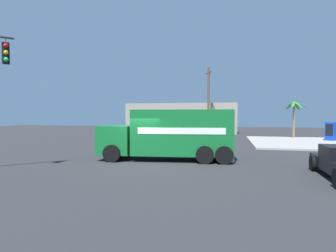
# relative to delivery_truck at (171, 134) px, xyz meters

# --- Properties ---
(ground_plane) EXTENTS (100.00, 100.00, 0.00)m
(ground_plane) POSITION_rel_delivery_truck_xyz_m (-1.64, -0.84, -1.55)
(ground_plane) COLOR #2B2B2D
(sidewalk_corner_far) EXTENTS (12.26, 12.26, 0.14)m
(sidewalk_corner_far) POSITION_rel_delivery_truck_xyz_m (11.58, 12.38, -1.48)
(sidewalk_corner_far) COLOR #9E998E
(sidewalk_corner_far) RESTS_ON ground
(delivery_truck) EXTENTS (8.07, 3.49, 3.00)m
(delivery_truck) POSITION_rel_delivery_truck_xyz_m (0.00, 0.00, 0.00)
(delivery_truck) COLOR #146B2D
(delivery_truck) RESTS_ON ground
(vending_machine_red) EXTENTS (1.17, 1.14, 1.85)m
(vending_machine_red) POSITION_rel_delivery_truck_xyz_m (13.41, 14.54, -0.48)
(vending_machine_red) COLOR #0F38B2
(vending_machine_red) RESTS_ON sidewalk_corner_far
(palm_tree_far) EXTENTS (2.88, 2.87, 4.16)m
(palm_tree_far) POSITION_rel_delivery_truck_xyz_m (10.58, 17.49, 1.47)
(palm_tree_far) COLOR #7A6647
(palm_tree_far) RESTS_ON sidewalk_corner_far
(utility_pole) EXTENTS (1.03, 2.05, 8.98)m
(utility_pole) POSITION_rel_delivery_truck_xyz_m (0.70, 20.87, 3.08)
(utility_pole) COLOR brown
(utility_pole) RESTS_ON ground
(building_backdrop) EXTENTS (16.30, 6.00, 4.44)m
(building_backdrop) POSITION_rel_delivery_truck_xyz_m (-3.64, 26.05, 0.67)
(building_backdrop) COLOR gray
(building_backdrop) RESTS_ON ground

